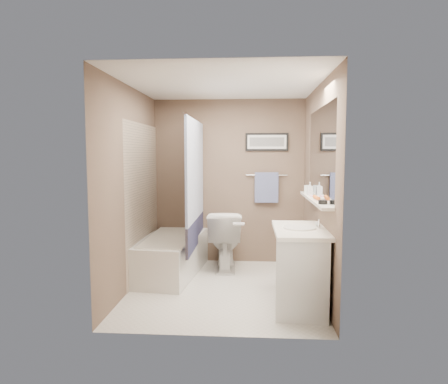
# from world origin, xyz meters

# --- Properties ---
(ground) EXTENTS (2.50, 2.50, 0.00)m
(ground) POSITION_xyz_m (0.00, 0.00, 0.00)
(ground) COLOR silver
(ground) RESTS_ON ground
(ceiling) EXTENTS (2.20, 2.50, 0.04)m
(ceiling) POSITION_xyz_m (0.00, 0.00, 2.38)
(ceiling) COLOR white
(ceiling) RESTS_ON wall_back
(wall_back) EXTENTS (2.20, 0.04, 2.40)m
(wall_back) POSITION_xyz_m (0.00, 1.23, 1.20)
(wall_back) COLOR brown
(wall_back) RESTS_ON ground
(wall_front) EXTENTS (2.20, 0.04, 2.40)m
(wall_front) POSITION_xyz_m (0.00, -1.23, 1.20)
(wall_front) COLOR brown
(wall_front) RESTS_ON ground
(wall_left) EXTENTS (0.04, 2.50, 2.40)m
(wall_left) POSITION_xyz_m (-1.08, 0.00, 1.20)
(wall_left) COLOR brown
(wall_left) RESTS_ON ground
(wall_right) EXTENTS (0.04, 2.50, 2.40)m
(wall_right) POSITION_xyz_m (1.08, 0.00, 1.20)
(wall_right) COLOR brown
(wall_right) RESTS_ON ground
(tile_surround) EXTENTS (0.02, 1.55, 2.00)m
(tile_surround) POSITION_xyz_m (-1.09, 0.50, 1.00)
(tile_surround) COLOR tan
(tile_surround) RESTS_ON wall_left
(curtain_rod) EXTENTS (0.02, 1.55, 0.02)m
(curtain_rod) POSITION_xyz_m (-0.40, 0.50, 2.05)
(curtain_rod) COLOR silver
(curtain_rod) RESTS_ON wall_left
(curtain_upper) EXTENTS (0.03, 1.45, 1.28)m
(curtain_upper) POSITION_xyz_m (-0.40, 0.50, 1.40)
(curtain_upper) COLOR silver
(curtain_upper) RESTS_ON curtain_rod
(curtain_lower) EXTENTS (0.03, 1.45, 0.36)m
(curtain_lower) POSITION_xyz_m (-0.40, 0.50, 0.58)
(curtain_lower) COLOR #272749
(curtain_lower) RESTS_ON curtain_rod
(mirror) EXTENTS (0.02, 1.60, 1.00)m
(mirror) POSITION_xyz_m (1.09, -0.15, 1.62)
(mirror) COLOR silver
(mirror) RESTS_ON wall_right
(shelf) EXTENTS (0.12, 1.60, 0.03)m
(shelf) POSITION_xyz_m (1.04, -0.15, 1.10)
(shelf) COLOR silver
(shelf) RESTS_ON wall_right
(towel_bar) EXTENTS (0.60, 0.02, 0.02)m
(towel_bar) POSITION_xyz_m (0.55, 1.22, 1.30)
(towel_bar) COLOR silver
(towel_bar) RESTS_ON wall_back
(towel) EXTENTS (0.34, 0.05, 0.44)m
(towel) POSITION_xyz_m (0.55, 1.20, 1.12)
(towel) COLOR #8693C4
(towel) RESTS_ON towel_bar
(art_frame) EXTENTS (0.62, 0.02, 0.26)m
(art_frame) POSITION_xyz_m (0.55, 1.23, 1.78)
(art_frame) COLOR black
(art_frame) RESTS_ON wall_back
(art_mat) EXTENTS (0.56, 0.00, 0.20)m
(art_mat) POSITION_xyz_m (0.55, 1.22, 1.78)
(art_mat) COLOR white
(art_mat) RESTS_ON art_frame
(art_image) EXTENTS (0.50, 0.00, 0.13)m
(art_image) POSITION_xyz_m (0.55, 1.22, 1.78)
(art_image) COLOR #595959
(art_image) RESTS_ON art_mat
(door) EXTENTS (0.80, 0.02, 2.00)m
(door) POSITION_xyz_m (0.55, -1.24, 1.00)
(door) COLOR silver
(door) RESTS_ON wall_front
(door_handle) EXTENTS (0.10, 0.02, 0.02)m
(door_handle) POSITION_xyz_m (0.22, -1.19, 1.00)
(door_handle) COLOR silver
(door_handle) RESTS_ON door
(bathtub) EXTENTS (0.86, 1.57, 0.50)m
(bathtub) POSITION_xyz_m (-0.75, 0.53, 0.25)
(bathtub) COLOR white
(bathtub) RESTS_ON ground
(tub_rim) EXTENTS (0.56, 1.36, 0.02)m
(tub_rim) POSITION_xyz_m (-0.75, 0.53, 0.50)
(tub_rim) COLOR silver
(tub_rim) RESTS_ON bathtub
(toilet) EXTENTS (0.49, 0.83, 0.82)m
(toilet) POSITION_xyz_m (-0.04, 0.85, 0.41)
(toilet) COLOR white
(toilet) RESTS_ON ground
(vanity) EXTENTS (0.57, 0.94, 0.80)m
(vanity) POSITION_xyz_m (0.85, -0.51, 0.40)
(vanity) COLOR silver
(vanity) RESTS_ON ground
(countertop) EXTENTS (0.54, 0.96, 0.04)m
(countertop) POSITION_xyz_m (0.84, -0.51, 0.82)
(countertop) COLOR white
(countertop) RESTS_ON vanity
(sink_basin) EXTENTS (0.34, 0.34, 0.01)m
(sink_basin) POSITION_xyz_m (0.83, -0.51, 0.85)
(sink_basin) COLOR silver
(sink_basin) RESTS_ON countertop
(faucet_spout) EXTENTS (0.02, 0.02, 0.10)m
(faucet_spout) POSITION_xyz_m (1.03, -0.51, 0.89)
(faucet_spout) COLOR white
(faucet_spout) RESTS_ON countertop
(faucet_knob) EXTENTS (0.05, 0.05, 0.05)m
(faucet_knob) POSITION_xyz_m (1.03, -0.41, 0.87)
(faucet_knob) COLOR silver
(faucet_knob) RESTS_ON countertop
(candle_bowl_near) EXTENTS (0.09, 0.09, 0.04)m
(candle_bowl_near) POSITION_xyz_m (1.04, -0.66, 1.14)
(candle_bowl_near) COLOR black
(candle_bowl_near) RESTS_ON shelf
(hair_brush_front) EXTENTS (0.05, 0.22, 0.04)m
(hair_brush_front) POSITION_xyz_m (1.04, -0.28, 1.14)
(hair_brush_front) COLOR orange
(hair_brush_front) RESTS_ON shelf
(pink_comb) EXTENTS (0.04, 0.16, 0.01)m
(pink_comb) POSITION_xyz_m (1.04, 0.06, 1.12)
(pink_comb) COLOR pink
(pink_comb) RESTS_ON shelf
(glass_jar) EXTENTS (0.08, 0.08, 0.10)m
(glass_jar) POSITION_xyz_m (1.04, 0.45, 1.17)
(glass_jar) COLOR white
(glass_jar) RESTS_ON shelf
(soap_bottle) EXTENTS (0.07, 0.07, 0.15)m
(soap_bottle) POSITION_xyz_m (1.04, 0.22, 1.19)
(soap_bottle) COLOR #999999
(soap_bottle) RESTS_ON shelf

